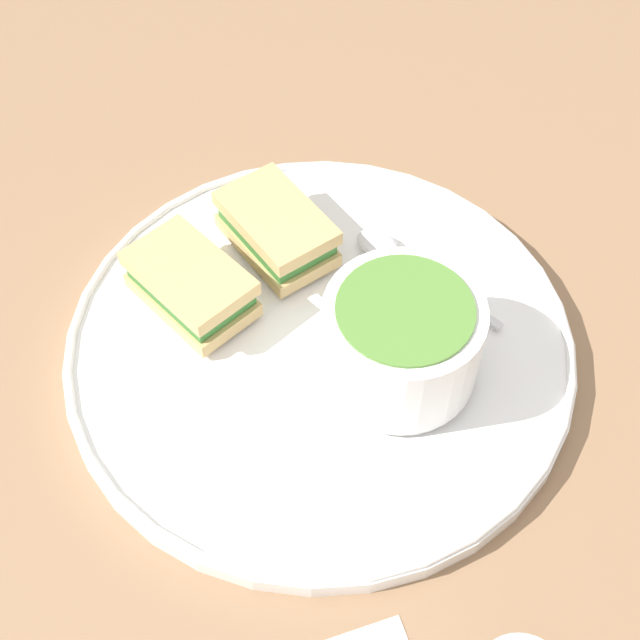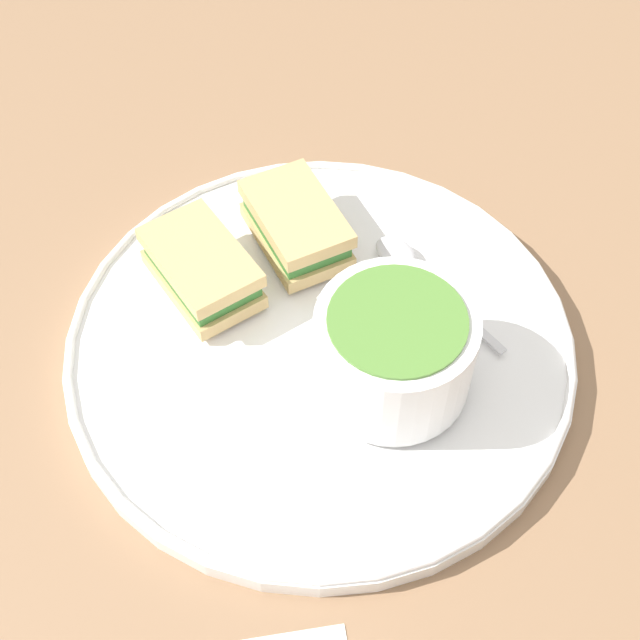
{
  "view_description": "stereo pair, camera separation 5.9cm",
  "coord_description": "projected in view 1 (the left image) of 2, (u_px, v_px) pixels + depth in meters",
  "views": [
    {
      "loc": [
        -0.13,
        -0.33,
        0.51
      ],
      "look_at": [
        0.0,
        0.0,
        0.04
      ],
      "focal_mm": 50.0,
      "sensor_mm": 36.0,
      "label": 1
    },
    {
      "loc": [
        -0.07,
        -0.35,
        0.51
      ],
      "look_at": [
        0.0,
        0.0,
        0.04
      ],
      "focal_mm": 50.0,
      "sensor_mm": 36.0,
      "label": 2
    }
  ],
  "objects": [
    {
      "name": "spoon",
      "position": [
        390.0,
        252.0,
        0.64
      ],
      "size": [
        0.07,
        0.12,
        0.01
      ],
      "rotation": [
        0.0,
        0.0,
        8.32
      ],
      "color": "silver",
      "rests_on": "plate"
    },
    {
      "name": "sandwich_half_near",
      "position": [
        276.0,
        229.0,
        0.64
      ],
      "size": [
        0.07,
        0.1,
        0.03
      ],
      "rotation": [
        0.0,
        0.0,
        1.83
      ],
      "color": "tan",
      "rests_on": "plate"
    },
    {
      "name": "soup_bowl",
      "position": [
        402.0,
        339.0,
        0.56
      ],
      "size": [
        0.1,
        0.1,
        0.07
      ],
      "color": "white",
      "rests_on": "plate"
    },
    {
      "name": "ground_plane",
      "position": [
        320.0,
        351.0,
        0.62
      ],
      "size": [
        2.4,
        2.4,
        0.0
      ],
      "primitive_type": "plane",
      "color": "#8E6B4C"
    },
    {
      "name": "sandwich_half_far",
      "position": [
        191.0,
        284.0,
        0.61
      ],
      "size": [
        0.08,
        0.1,
        0.03
      ],
      "rotation": [
        0.0,
        0.0,
        1.97
      ],
      "color": "tan",
      "rests_on": "plate"
    },
    {
      "name": "plate",
      "position": [
        320.0,
        343.0,
        0.61
      ],
      "size": [
        0.35,
        0.35,
        0.02
      ],
      "color": "white",
      "rests_on": "ground_plane"
    }
  ]
}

